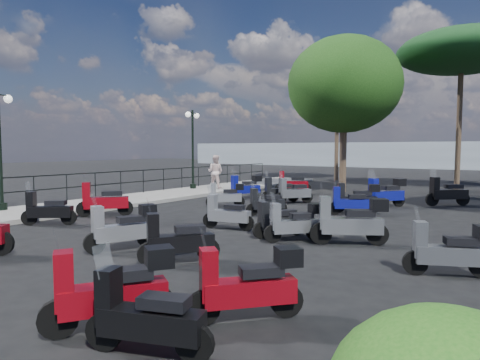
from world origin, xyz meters
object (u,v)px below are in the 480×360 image
Objects in this scene: scooter_1 at (47,210)px; scooter_27 at (447,193)px; scooter_9 at (266,203)px; scooter_24 at (247,286)px; scooter_16 at (293,192)px; scooter_18 at (112,291)px; scooter_22 at (386,193)px; pine_2 at (338,81)px; scooter_13 at (278,221)px; scooter_25 at (450,251)px; scooter_2 at (103,201)px; lamp_post_1 at (0,142)px; scooter_8 at (226,196)px; scooter_19 at (350,222)px; scooter_14 at (227,214)px; scooter_15 at (350,203)px; lamp_post_2 at (193,144)px; scooter_21 at (357,199)px; pedestrian_far at (215,172)px; scooter_17 at (145,319)px; broadleaf_tree at (344,85)px; scooter_4 at (292,184)px; pine_0 at (462,52)px; scooter_12 at (177,241)px; scooter_10 at (279,191)px; scooter_3 at (245,187)px; scooter_7 at (122,229)px.

scooter_27 is (9.01, 11.44, 0.06)m from scooter_1.
scooter_24 is (4.46, -7.83, 0.07)m from scooter_9.
scooter_16 is 0.97× the size of scooter_18.
scooter_22 is 0.19× the size of pine_2.
scooter_25 reaches higher than scooter_13.
scooter_2 reaches higher than scooter_9.
lamp_post_1 is 3.19× the size of scooter_8.
scooter_19 is 21.88m from pine_2.
scooter_14 is 1.04× the size of scooter_27.
scooter_15 reaches higher than scooter_9.
scooter_24 is (12.09, -2.82, -2.02)m from lamp_post_1.
scooter_2 is at bearing 61.41° from scooter_25.
lamp_post_1 is 2.96× the size of scooter_15.
scooter_15 is (9.80, -3.19, -2.08)m from lamp_post_2.
pedestrian_far is at bearing 41.42° from scooter_21.
lamp_post_2 reaches higher than scooter_17.
scooter_13 is 1.04× the size of scooter_24.
scooter_22 is at bearing -40.57° from scooter_24.
pine_2 is (3.49, 21.55, 4.48)m from lamp_post_1.
lamp_post_2 is 8.46m from broadleaf_tree.
pine_0 is at bearing -71.07° from scooter_4.
scooter_22 reaches higher than scooter_8.
scooter_24 is at bearing 162.09° from scooter_15.
scooter_1 is at bearing 133.03° from scooter_2.
scooter_12 is 5.04m from scooter_25.
pine_0 reaches higher than scooter_1.
scooter_21 reaches higher than scooter_18.
pine_0 is at bearing -152.95° from pedestrian_far.
lamp_post_2 is 2.82× the size of scooter_25.
scooter_4 is 0.20× the size of pine_2.
broadleaf_tree is (0.57, 5.73, 5.08)m from scooter_10.
scooter_10 is at bearing -35.83° from scooter_18.
scooter_12 is at bearing 114.04° from scooter_13.
scooter_8 is at bearing -73.70° from scooter_2.
scooter_10 is 13.67m from scooter_17.
scooter_2 is 1.00× the size of scooter_17.
scooter_3 is 1.07× the size of scooter_17.
scooter_24 is 0.15× the size of pine_0.
scooter_22 is 1.08× the size of scooter_27.
scooter_3 is 1.07× the size of scooter_18.
pine_0 is (4.04, 13.52, 7.02)m from scooter_9.
scooter_7 is at bearing 108.32° from pedestrian_far.
scooter_1 is 0.84× the size of scooter_22.
scooter_18 is (4.57, -12.33, 0.04)m from scooter_10.
pine_0 reaches higher than scooter_7.
scooter_12 is at bearing 140.63° from scooter_16.
scooter_3 is at bearing -126.22° from pine_0.
scooter_7 is 5.12m from scooter_17.
scooter_3 is 1.04× the size of scooter_14.
lamp_post_2 is 3.33× the size of scooter_9.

